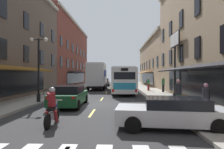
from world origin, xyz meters
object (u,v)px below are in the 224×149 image
at_px(pedestrian_near, 148,84).
at_px(pedestrian_mid, 163,84).
at_px(street_lamp_twin, 39,66).
at_px(transit_bus, 123,79).
at_px(motorcycle_rider, 52,109).
at_px(sedan_mid, 172,112).
at_px(bicycle_near, 51,93).
at_px(sedan_far, 104,82).
at_px(sedan_near, 69,96).
at_px(pedestrian_rear, 206,99).
at_px(billboard_sign, 175,48).
at_px(box_truck, 97,76).
at_px(pedestrian_far, 178,94).

xyz_separation_m(pedestrian_near, pedestrian_mid, (1.44, -2.16, 0.05)).
bearing_deg(street_lamp_twin, pedestrian_near, 47.76).
bearing_deg(transit_bus, motorcycle_rider, -101.78).
bearing_deg(sedan_mid, bicycle_near, 129.70).
distance_m(motorcycle_rider, street_lamp_twin, 7.41).
bearing_deg(sedan_far, transit_bus, -77.13).
xyz_separation_m(sedan_near, pedestrian_rear, (7.80, -3.70, 0.24)).
xyz_separation_m(sedan_far, bicycle_near, (-3.58, -20.87, -0.25)).
bearing_deg(sedan_far, billboard_sign, -67.12).
relative_size(sedan_far, motorcycle_rider, 2.32).
relative_size(billboard_sign, pedestrian_mid, 3.44).
height_order(box_truck, bicycle_near, box_truck).
distance_m(sedan_mid, pedestrian_far, 3.98).
xyz_separation_m(billboard_sign, sedan_far, (-8.40, 19.90, -4.11)).
relative_size(motorcycle_rider, pedestrian_rear, 1.26).
distance_m(sedan_far, pedestrian_near, 15.17).
bearing_deg(sedan_near, motorcycle_rider, -84.01).
height_order(bicycle_near, street_lamp_twin, street_lamp_twin).
bearing_deg(sedan_mid, motorcycle_rider, 175.73).
distance_m(box_truck, motorcycle_rider, 20.45).
relative_size(pedestrian_rear, street_lamp_twin, 0.33).
bearing_deg(transit_bus, pedestrian_rear, -75.32).
relative_size(sedan_near, street_lamp_twin, 0.95).
bearing_deg(billboard_sign, sedan_far, 112.88).
xyz_separation_m(motorcycle_rider, pedestrian_rear, (7.26, 1.43, 0.27)).
bearing_deg(sedan_mid, street_lamp_twin, 141.19).
bearing_deg(box_truck, transit_bus, -48.93).
relative_size(sedan_far, pedestrian_near, 2.86).
xyz_separation_m(sedan_near, pedestrian_near, (7.32, 12.20, 0.29)).
xyz_separation_m(transit_bus, sedan_near, (-3.92, -11.11, -0.88)).
bearing_deg(pedestrian_mid, bicycle_near, -109.85).
bearing_deg(box_truck, bicycle_near, -107.63).
bearing_deg(billboard_sign, motorcycle_rider, -127.46).
xyz_separation_m(billboard_sign, pedestrian_mid, (-0.21, 4.16, -3.78)).
distance_m(box_truck, street_lamp_twin, 14.43).
bearing_deg(pedestrian_near, pedestrian_rear, 62.91).
bearing_deg(sedan_far, box_truck, -91.55).
distance_m(sedan_near, pedestrian_rear, 8.64).
height_order(sedan_mid, pedestrian_rear, pedestrian_rear).
bearing_deg(street_lamp_twin, transit_bus, 56.33).
bearing_deg(bicycle_near, transit_bus, 41.81).
bearing_deg(pedestrian_far, billboard_sign, 32.83).
relative_size(box_truck, sedan_near, 1.54).
bearing_deg(sedan_far, motorcycle_rider, -90.06).
relative_size(transit_bus, sedan_mid, 2.59).
bearing_deg(motorcycle_rider, transit_bus, 78.22).
height_order(sedan_near, pedestrian_near, pedestrian_near).
bearing_deg(pedestrian_rear, bicycle_near, 73.57).
bearing_deg(pedestrian_near, billboard_sign, 75.81).
bearing_deg(sedan_far, pedestrian_far, -76.86).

